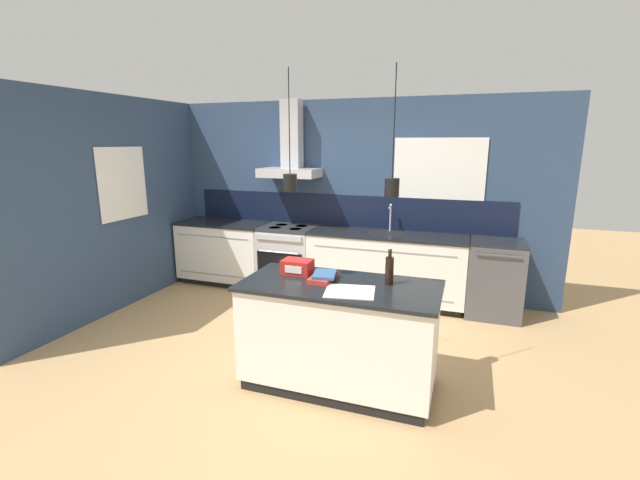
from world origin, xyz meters
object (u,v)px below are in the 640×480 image
bottle_on_island (389,270)px  book_stack (323,277)px  dishwasher (494,278)px  oven_range (289,259)px  red_supply_box (297,267)px

bottle_on_island → book_stack: 0.55m
dishwasher → oven_range: bearing=-179.9°
oven_range → bottle_on_island: (1.75, -1.96, 0.58)m
red_supply_box → bottle_on_island: bearing=-1.5°
bottle_on_island → book_stack: size_ratio=0.94×
dishwasher → book_stack: (-1.47, -2.04, 0.49)m
dishwasher → book_stack: book_stack is taller
book_stack → bottle_on_island: bearing=7.8°
book_stack → oven_range: bearing=120.7°
red_supply_box → dishwasher: bearing=48.2°
dishwasher → bottle_on_island: bearing=-115.1°
book_stack → red_supply_box: (-0.28, 0.09, 0.03)m
bottle_on_island → book_stack: bearing=-172.2°
oven_range → red_supply_box: 2.22m
oven_range → dishwasher: bearing=0.1°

